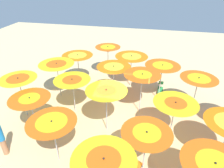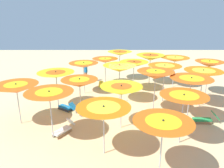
# 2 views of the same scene
# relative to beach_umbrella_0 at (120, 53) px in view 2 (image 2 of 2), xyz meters

# --- Properties ---
(ground) EXTENTS (40.98, 40.98, 0.04)m
(ground) POSITION_rel_beach_umbrella_0_xyz_m (-0.40, 5.61, -2.30)
(ground) COLOR beige
(beach_umbrella_0) EXTENTS (1.98, 1.98, 2.50)m
(beach_umbrella_0) POSITION_rel_beach_umbrella_0_xyz_m (0.00, 0.00, 0.00)
(beach_umbrella_0) COLOR #B2B2B7
(beach_umbrella_0) RESTS_ON ground
(beach_umbrella_1) EXTENTS (1.98, 1.98, 2.19)m
(beach_umbrella_1) POSITION_rel_beach_umbrella_0_xyz_m (1.17, 1.34, -0.30)
(beach_umbrella_1) COLOR #B2B2B7
(beach_umbrella_1) RESTS_ON ground
(beach_umbrella_2) EXTENTS (2.03, 2.03, 2.29)m
(beach_umbrella_2) POSITION_rel_beach_umbrella_0_xyz_m (2.60, 3.22, -0.21)
(beach_umbrella_2) COLOR #B2B2B7
(beach_umbrella_2) RESTS_ON ground
(beach_umbrella_3) EXTENTS (2.15, 2.15, 2.31)m
(beach_umbrella_3) POSITION_rel_beach_umbrella_0_xyz_m (3.91, 5.69, -0.19)
(beach_umbrella_3) COLOR #B2B2B7
(beach_umbrella_3) RESTS_ON ground
(beach_umbrella_4) EXTENTS (2.20, 2.20, 2.22)m
(beach_umbrella_4) POSITION_rel_beach_umbrella_0_xyz_m (5.44, 7.67, -0.34)
(beach_umbrella_4) COLOR #B2B2B7
(beach_umbrella_4) RESTS_ON ground
(beach_umbrella_5) EXTENTS (2.21, 2.21, 2.42)m
(beach_umbrella_5) POSITION_rel_beach_umbrella_0_xyz_m (-2.34, 1.07, -0.13)
(beach_umbrella_5) COLOR #B2B2B7
(beach_umbrella_5) RESTS_ON ground
(beach_umbrella_6) EXTENTS (2.05, 2.05, 2.24)m
(beach_umbrella_6) POSITION_rel_beach_umbrella_0_xyz_m (-0.92, 2.66, -0.28)
(beach_umbrella_6) COLOR #B2B2B7
(beach_umbrella_6) RESTS_ON ground
(beach_umbrella_7) EXTENTS (2.03, 2.03, 2.52)m
(beach_umbrella_7) POSITION_rel_beach_umbrella_0_xyz_m (0.19, 4.88, -0.02)
(beach_umbrella_7) COLOR #B2B2B7
(beach_umbrella_7) RESTS_ON ground
(beach_umbrella_8) EXTENTS (1.96, 1.96, 2.26)m
(beach_umbrella_8) POSITION_rel_beach_umbrella_0_xyz_m (2.37, 6.96, -0.28)
(beach_umbrella_8) COLOR #B2B2B7
(beach_umbrella_8) RESTS_ON ground
(beach_umbrella_9) EXTENTS (2.14, 2.14, 2.36)m
(beach_umbrella_9) POSITION_rel_beach_umbrella_0_xyz_m (3.39, 9.10, -0.20)
(beach_umbrella_9) COLOR #B2B2B7
(beach_umbrella_9) RESTS_ON ground
(beach_umbrella_10) EXTENTS (2.14, 2.14, 2.38)m
(beach_umbrella_10) POSITION_rel_beach_umbrella_0_xyz_m (-4.05, 1.79, -0.12)
(beach_umbrella_10) COLOR #B2B2B7
(beach_umbrella_10) RESTS_ON ground
(beach_umbrella_11) EXTENTS (2.09, 2.09, 2.45)m
(beach_umbrella_11) POSITION_rel_beach_umbrella_0_xyz_m (-2.64, 4.65, -0.06)
(beach_umbrella_11) COLOR #B2B2B7
(beach_umbrella_11) RESTS_ON ground
(beach_umbrella_12) EXTENTS (2.04, 2.04, 2.56)m
(beach_umbrella_12) POSITION_rel_beach_umbrella_0_xyz_m (-1.73, 6.43, 0.01)
(beach_umbrella_12) COLOR #B2B2B7
(beach_umbrella_12) RESTS_ON ground
(beach_umbrella_13) EXTENTS (2.05, 2.05, 2.28)m
(beach_umbrella_13) POSITION_rel_beach_umbrella_0_xyz_m (0.21, 8.12, -0.27)
(beach_umbrella_13) COLOR #B2B2B7
(beach_umbrella_13) RESTS_ON ground
(beach_umbrella_14) EXTENTS (2.16, 2.16, 2.16)m
(beach_umbrella_14) POSITION_rel_beach_umbrella_0_xyz_m (0.99, 10.27, -0.37)
(beach_umbrella_14) COLOR #B2B2B7
(beach_umbrella_14) RESTS_ON ground
(beach_umbrella_15) EXTENTS (1.90, 1.90, 2.46)m
(beach_umbrella_15) POSITION_rel_beach_umbrella_0_xyz_m (-5.90, 3.52, -0.07)
(beach_umbrella_15) COLOR #B2B2B7
(beach_umbrella_15) RESTS_ON ground
(beach_umbrella_16) EXTENTS (2.26, 2.26, 2.34)m
(beach_umbrella_16) POSITION_rel_beach_umbrella_0_xyz_m (-4.75, 5.46, -0.19)
(beach_umbrella_16) COLOR #B2B2B7
(beach_umbrella_16) RESTS_ON ground
(beach_umbrella_17) EXTENTS (2.13, 2.13, 2.49)m
(beach_umbrella_17) POSITION_rel_beach_umbrella_0_xyz_m (-3.32, 7.52, -0.02)
(beach_umbrella_17) COLOR #B2B2B7
(beach_umbrella_17) RESTS_ON ground
(beach_umbrella_18) EXTENTS (2.03, 2.03, 2.35)m
(beach_umbrella_18) POSITION_rel_beach_umbrella_0_xyz_m (-2.36, 9.48, -0.19)
(beach_umbrella_18) COLOR #B2B2B7
(beach_umbrella_18) RESTS_ON ground
(beach_umbrella_19) EXTENTS (2.05, 2.05, 2.23)m
(beach_umbrella_19) POSITION_rel_beach_umbrella_0_xyz_m (-1.04, 11.57, -0.32)
(beach_umbrella_19) COLOR #B2B2B7
(beach_umbrella_19) RESTS_ON ground
(lounger_0) EXTENTS (1.23, 0.99, 0.57)m
(lounger_0) POSITION_rel_beach_umbrella_0_xyz_m (3.34, 6.07, -2.08)
(lounger_0) COLOR #333338
(lounger_0) RESTS_ON ground
(lounger_1) EXTENTS (0.98, 1.20, 0.61)m
(lounger_1) POSITION_rel_beach_umbrella_0_xyz_m (2.99, 8.69, -2.08)
(lounger_1) COLOR olive
(lounger_1) RESTS_ON ground
(lounger_2) EXTENTS (0.86, 1.24, 0.69)m
(lounger_2) POSITION_rel_beach_umbrella_0_xyz_m (2.07, 6.38, -2.06)
(lounger_2) COLOR #333338
(lounger_2) RESTS_ON ground
(lounger_3) EXTENTS (0.53, 1.28, 0.61)m
(lounger_3) POSITION_rel_beach_umbrella_0_xyz_m (1.39, 1.90, -2.07)
(lounger_3) COLOR silver
(lounger_3) RESTS_ON ground
(lounger_4) EXTENTS (1.34, 0.39, 0.66)m
(lounger_4) POSITION_rel_beach_umbrella_0_xyz_m (-4.21, 7.64, -2.07)
(lounger_4) COLOR olive
(lounger_4) RESTS_ON ground
(beachgoer_0) EXTENTS (0.30, 0.30, 1.88)m
(beachgoer_0) POSITION_rel_beach_umbrella_0_xyz_m (2.78, 0.67, -1.28)
(beachgoer_0) COLOR #A3704C
(beachgoer_0) RESTS_ON ground
(beach_ball) EXTENTS (0.27, 0.27, 0.27)m
(beach_ball) POSITION_rel_beach_umbrella_0_xyz_m (-3.53, 4.42, -2.14)
(beach_ball) COLOR #337FE5
(beach_ball) RESTS_ON ground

